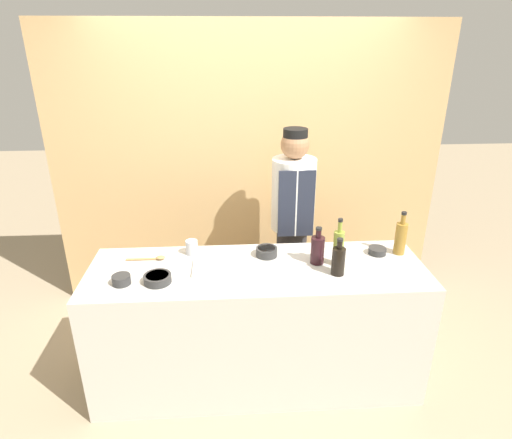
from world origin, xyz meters
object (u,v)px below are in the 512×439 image
sauce_bowl_green (158,278)px  cutting_board (223,267)px  cup_steel (192,247)px  sauce_bowl_red (267,251)px  sauce_bowl_yellow (121,279)px  bottle_wine (318,249)px  bottle_soy (338,260)px  wooden_spoon (151,258)px  sauce_bowl_orange (377,250)px  bottle_oil (338,247)px  chef_center (292,222)px  bottle_vinegar (401,237)px

sauce_bowl_green → cutting_board: size_ratio=0.44×
cup_steel → sauce_bowl_red: bearing=-6.8°
sauce_bowl_yellow → cutting_board: bearing=13.8°
bottle_wine → bottle_soy: bearing=-56.4°
wooden_spoon → sauce_bowl_red: bearing=0.9°
sauce_bowl_yellow → bottle_wine: (1.22, 0.18, 0.07)m
sauce_bowl_orange → sauce_bowl_red: (-0.76, 0.02, 0.01)m
sauce_bowl_green → sauce_bowl_yellow: bearing=-178.9°
sauce_bowl_green → cutting_board: sauce_bowl_green is taller
sauce_bowl_green → sauce_bowl_yellow: sauce_bowl_yellow is taller
sauce_bowl_orange → cup_steel: bearing=176.3°
bottle_oil → wooden_spoon: (-1.21, 0.14, -0.11)m
sauce_bowl_orange → sauce_bowl_green: sauce_bowl_green is taller
sauce_bowl_green → sauce_bowl_orange: bearing=10.9°
sauce_bowl_red → bottle_soy: size_ratio=0.59×
cup_steel → sauce_bowl_orange: bearing=-3.7°
cup_steel → sauce_bowl_yellow: bearing=-137.2°
sauce_bowl_yellow → bottle_oil: bottle_oil is taller
wooden_spoon → sauce_bowl_yellow: bearing=-114.0°
sauce_bowl_orange → chef_center: (-0.50, 0.58, -0.02)m
bottle_wine → bottle_soy: 0.18m
bottle_vinegar → bottle_wine: (-0.59, -0.10, -0.02)m
bottle_oil → bottle_wine: bearing=165.6°
bottle_oil → bottle_vinegar: bearing=15.8°
bottle_wine → sauce_bowl_green: bearing=-169.9°
sauce_bowl_yellow → sauce_bowl_red: 0.95m
bottle_wine → bottle_soy: bottle_wine is taller
bottle_vinegar → cup_steel: bottle_vinegar is taller
sauce_bowl_orange → sauce_bowl_yellow: size_ratio=1.09×
cup_steel → bottle_wine: bearing=-12.3°
sauce_bowl_yellow → cutting_board: (0.60, 0.15, -0.02)m
cutting_board → bottle_oil: bottle_oil is taller
bottle_oil → bottle_vinegar: bottle_oil is taller
bottle_wine → bottle_soy: (0.10, -0.15, -0.00)m
sauce_bowl_yellow → wooden_spoon: 0.32m
sauce_bowl_red → wooden_spoon: 0.77m
sauce_bowl_green → bottle_oil: 1.15m
bottle_oil → bottle_soy: bottle_oil is taller
chef_center → sauce_bowl_red: bearing=-114.8°
cutting_board → sauce_bowl_orange: bearing=7.3°
sauce_bowl_orange → sauce_bowl_yellow: (-1.65, -0.28, 0.01)m
sauce_bowl_green → bottle_oil: size_ratio=0.51×
sauce_bowl_red → chef_center: (0.26, 0.55, -0.03)m
sauce_bowl_red → bottle_vinegar: 0.91m
sauce_bowl_orange → sauce_bowl_green: (-1.44, -0.28, 0.00)m
cutting_board → chef_center: size_ratio=0.23×
bottle_wine → sauce_bowl_orange: bearing=12.7°
bottle_soy → cup_steel: 0.98m
sauce_bowl_green → wooden_spoon: bearing=106.2°
sauce_bowl_red → bottle_soy: 0.50m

